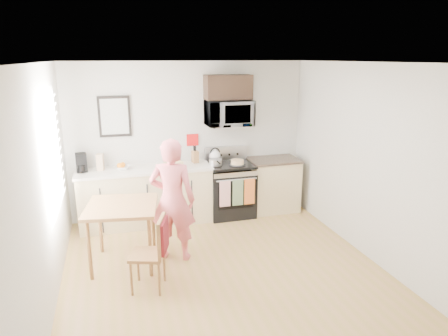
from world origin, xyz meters
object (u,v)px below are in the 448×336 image
object	(u,v)px
chair	(158,244)
dining_table	(122,212)
person	(172,200)
cake	(237,163)
microwave	(229,113)
range	(230,191)

from	to	relation	value
chair	dining_table	bearing A→B (deg)	134.46
person	chair	xyz separation A→B (m)	(-0.29, -0.71, -0.26)
person	cake	size ratio (longest dim) A/B	6.36
person	microwave	bearing A→B (deg)	-109.53
dining_table	microwave	bearing A→B (deg)	36.38
microwave	person	world-z (taller)	microwave
cake	range	bearing A→B (deg)	121.22
range	cake	distance (m)	0.55
chair	range	bearing A→B (deg)	71.07
dining_table	cake	xyz separation A→B (m)	(1.93, 1.12, 0.23)
chair	cake	world-z (taller)	cake
dining_table	cake	world-z (taller)	cake
range	person	distance (m)	1.79
range	microwave	xyz separation A→B (m)	(-0.00, 0.10, 1.32)
microwave	range	bearing A→B (deg)	-89.94
microwave	chair	bearing A→B (deg)	-125.37
range	chair	distance (m)	2.48
person	chair	world-z (taller)	person
microwave	dining_table	size ratio (longest dim) A/B	0.86
person	cake	xyz separation A→B (m)	(1.27, 1.14, 0.13)
microwave	chair	world-z (taller)	microwave
person	range	bearing A→B (deg)	-111.77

